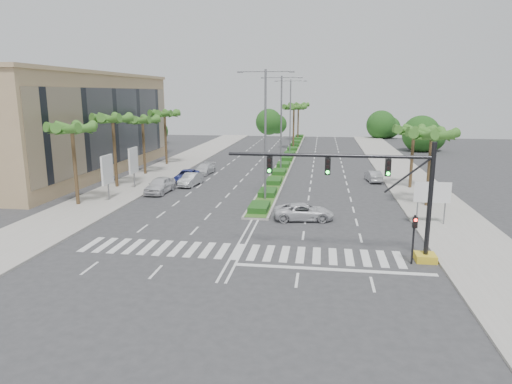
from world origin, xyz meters
TOP-DOWN VIEW (x-y plane):
  - ground at (0.00, 0.00)m, footprint 160.00×160.00m
  - footpath_right at (15.20, 20.00)m, footprint 6.00×120.00m
  - footpath_left at (-15.20, 20.00)m, footprint 6.00×120.00m
  - median at (0.00, 45.00)m, footprint 2.20×75.00m
  - median_grass at (0.00, 45.00)m, footprint 1.80×75.00m
  - building at (-26.00, 26.00)m, footprint 12.00×36.00m
  - signal_gantry at (9.27, -0.00)m, footprint 12.60×1.20m
  - pedestrian_signal at (10.60, -0.68)m, footprint 0.28×0.36m
  - direction_sign at (13.50, 7.99)m, footprint 2.70×0.11m
  - billboard_near at (-14.50, 12.00)m, footprint 0.18×2.10m
  - billboard_far at (-14.50, 18.00)m, footprint 0.18×2.10m
  - palm_left_near at (-16.50, 10.00)m, footprint 4.57×4.68m
  - palm_left_mid at (-16.50, 18.00)m, footprint 4.57×4.68m
  - palm_left_far at (-16.50, 26.00)m, footprint 4.57×4.68m
  - palm_left_end at (-16.50, 34.00)m, footprint 4.57×4.68m
  - palm_right_near at (14.50, 14.00)m, footprint 4.57×4.68m
  - palm_right_far at (14.50, 22.00)m, footprint 4.57×4.68m
  - palm_median_a at (0.00, 55.00)m, footprint 4.57×4.68m
  - palm_median_b at (0.00, 70.00)m, footprint 4.57×4.68m
  - streetlight_near at (0.00, 14.00)m, footprint 5.10×0.25m
  - streetlight_mid at (0.00, 30.00)m, footprint 5.10×0.25m
  - streetlight_far at (0.00, 46.00)m, footprint 5.10×0.25m
  - car_parked_a at (-11.01, 16.15)m, footprint 2.17×4.86m
  - car_parked_b at (-8.99, 20.19)m, footprint 1.99×4.30m
  - car_parked_c at (-10.04, 22.33)m, footprint 2.62×5.04m
  - car_parked_d at (-9.36, 27.62)m, footprint 2.27×4.59m
  - car_crossing at (3.85, 8.15)m, footprint 5.02×2.84m
  - car_right at (11.07, 25.52)m, footprint 1.82×4.03m

SIDE VIEW (x-z plane):
  - ground at x=0.00m, z-range 0.00..0.00m
  - footpath_right at x=15.20m, z-range 0.00..0.15m
  - footpath_left at x=-15.20m, z-range 0.00..0.15m
  - median at x=0.00m, z-range 0.00..0.20m
  - median_grass at x=0.00m, z-range 0.20..0.24m
  - car_right at x=11.07m, z-range 0.00..1.28m
  - car_parked_d at x=-9.36m, z-range 0.00..1.28m
  - car_crossing at x=3.85m, z-range 0.00..1.32m
  - car_parked_c at x=-10.04m, z-range 0.00..1.35m
  - car_parked_b at x=-8.99m, z-range 0.00..1.36m
  - car_parked_a at x=-11.01m, z-range 0.00..1.62m
  - pedestrian_signal at x=10.60m, z-range 0.54..3.54m
  - direction_sign at x=13.50m, z-range 0.75..4.15m
  - billboard_near at x=-14.50m, z-range 0.79..5.14m
  - billboard_far at x=-14.50m, z-range 0.79..5.14m
  - signal_gantry at x=9.27m, z-range -0.14..7.06m
  - palm_right_far at x=14.50m, z-range 2.54..9.29m
  - building at x=-26.00m, z-range 0.00..12.00m
  - palm_right_near at x=14.50m, z-range 2.68..9.73m
  - palm_left_far at x=-16.50m, z-range 2.82..10.17m
  - palm_left_near at x=-16.50m, z-range 2.91..10.46m
  - streetlight_near at x=0.00m, z-range 0.81..12.81m
  - streetlight_mid at x=0.00m, z-range 0.81..12.81m
  - streetlight_far at x=0.00m, z-range 0.81..12.81m
  - palm_left_end at x=-16.50m, z-range 3.01..10.76m
  - palm_left_mid at x=-16.50m, z-range 3.10..11.05m
  - palm_median_a at x=0.00m, z-range 3.15..11.20m
  - palm_median_b at x=0.00m, z-range 3.15..11.20m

